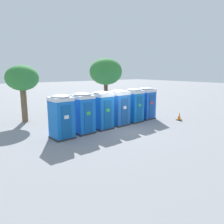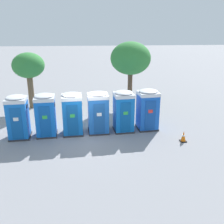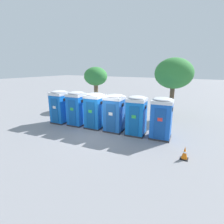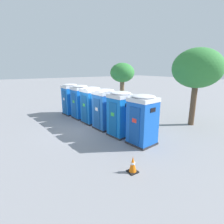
# 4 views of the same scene
# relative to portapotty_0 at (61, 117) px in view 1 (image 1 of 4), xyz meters

# --- Properties ---
(ground_plane) EXTENTS (120.00, 120.00, 0.00)m
(ground_plane) POSITION_rel_portapotty_0_xyz_m (3.90, -0.19, -1.28)
(ground_plane) COLOR gray
(portapotty_0) EXTENTS (1.24, 1.28, 2.54)m
(portapotty_0) POSITION_rel_portapotty_0_xyz_m (0.00, 0.00, 0.00)
(portapotty_0) COLOR #2D2D33
(portapotty_0) RESTS_ON ground
(portapotty_1) EXTENTS (1.26, 1.29, 2.54)m
(portapotty_1) POSITION_rel_portapotty_0_xyz_m (1.53, 0.21, -0.00)
(portapotty_1) COLOR #2D2D33
(portapotty_1) RESTS_ON ground
(portapotty_2) EXTENTS (1.28, 1.29, 2.54)m
(portapotty_2) POSITION_rel_portapotty_0_xyz_m (3.07, 0.33, -0.00)
(portapotty_2) COLOR #2D2D33
(portapotty_2) RESTS_ON ground
(portapotty_3) EXTENTS (1.32, 1.28, 2.54)m
(portapotty_3) POSITION_rel_portapotty_0_xyz_m (4.61, 0.44, -0.00)
(portapotty_3) COLOR #2D2D33
(portapotty_3) RESTS_ON ground
(portapotty_4) EXTENTS (1.28, 1.31, 2.54)m
(portapotty_4) POSITION_rel_portapotty_0_xyz_m (6.15, 0.56, -0.00)
(portapotty_4) COLOR #2D2D33
(portapotty_4) RESTS_ON ground
(portapotty_5) EXTENTS (1.35, 1.32, 2.54)m
(portapotty_5) POSITION_rel_portapotty_0_xyz_m (7.68, 0.77, -0.00)
(portapotty_5) COLOR #2D2D33
(portapotty_5) RESTS_ON ground
(street_tree_0) EXTENTS (2.40, 2.40, 4.28)m
(street_tree_0) POSITION_rel_portapotty_0_xyz_m (-0.47, 5.67, 1.96)
(street_tree_0) COLOR brown
(street_tree_0) RESTS_ON ground
(street_tree_1) EXTENTS (3.10, 3.10, 5.02)m
(street_tree_1) POSITION_rel_portapotty_0_xyz_m (7.27, 5.76, 2.44)
(street_tree_1) COLOR brown
(street_tree_1) RESTS_ON ground
(traffic_cone) EXTENTS (0.36, 0.36, 0.64)m
(traffic_cone) POSITION_rel_portapotty_0_xyz_m (9.37, -1.26, -0.97)
(traffic_cone) COLOR black
(traffic_cone) RESTS_ON ground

